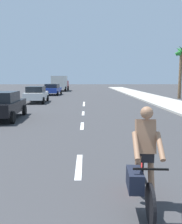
% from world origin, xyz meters
% --- Properties ---
extents(ground_plane, '(160.00, 160.00, 0.00)m').
position_xyz_m(ground_plane, '(0.00, 20.00, 0.00)').
color(ground_plane, '#38383A').
extents(sidewalk_strip, '(3.60, 80.00, 0.14)m').
position_xyz_m(sidewalk_strip, '(7.85, 22.00, 0.07)').
color(sidewalk_strip, '#B2ADA3').
rests_on(sidewalk_strip, ground).
extents(lane_stripe_2, '(0.16, 1.80, 0.01)m').
position_xyz_m(lane_stripe_2, '(0.00, 6.51, 0.00)').
color(lane_stripe_2, white).
rests_on(lane_stripe_2, ground).
extents(lane_stripe_3, '(0.16, 1.80, 0.01)m').
position_xyz_m(lane_stripe_3, '(0.00, 11.83, 0.00)').
color(lane_stripe_3, white).
rests_on(lane_stripe_3, ground).
extents(lane_stripe_4, '(0.16, 1.80, 0.01)m').
position_xyz_m(lane_stripe_4, '(0.00, 16.06, 0.00)').
color(lane_stripe_4, white).
rests_on(lane_stripe_4, ground).
extents(lane_stripe_5, '(0.16, 1.80, 0.01)m').
position_xyz_m(lane_stripe_5, '(0.00, 20.99, 0.00)').
color(lane_stripe_5, white).
rests_on(lane_stripe_5, ground).
extents(lane_stripe_6, '(0.16, 1.80, 0.01)m').
position_xyz_m(lane_stripe_6, '(0.00, 23.00, 0.00)').
color(lane_stripe_6, white).
rests_on(lane_stripe_6, ground).
extents(cyclist, '(0.63, 1.71, 1.82)m').
position_xyz_m(cyclist, '(1.19, 4.48, 0.83)').
color(cyclist, black).
rests_on(cyclist, ground).
extents(parked_car_black, '(2.11, 4.28, 1.57)m').
position_xyz_m(parked_car_black, '(-4.54, 13.86, 0.84)').
color(parked_car_black, black).
rests_on(parked_car_black, ground).
extents(parked_car_white, '(1.99, 4.16, 1.57)m').
position_xyz_m(parked_car_white, '(-4.60, 23.28, 0.84)').
color(parked_car_white, white).
rests_on(parked_car_white, ground).
extents(parked_car_blue, '(2.26, 4.63, 1.57)m').
position_xyz_m(parked_car_blue, '(-4.55, 34.00, 0.84)').
color(parked_car_blue, '#1E389E').
rests_on(parked_car_blue, ground).
extents(delivery_truck, '(2.89, 6.34, 2.80)m').
position_xyz_m(delivery_truck, '(-4.65, 44.90, 1.50)').
color(delivery_truck, maroon).
rests_on(delivery_truck, ground).
extents(palm_tree_far, '(1.67, 1.71, 6.13)m').
position_xyz_m(palm_tree_far, '(10.99, 27.43, 4.61)').
color(palm_tree_far, brown).
rests_on(palm_tree_far, ground).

